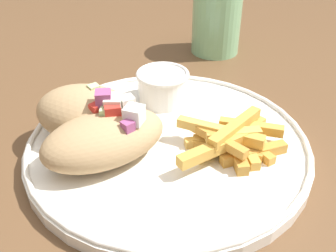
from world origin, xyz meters
name	(u,v)px	position (x,y,z in m)	size (l,w,h in m)	color
table	(167,170)	(0.00, 0.00, 0.70)	(1.55, 1.55, 0.76)	brown
plate	(168,144)	(-0.01, -0.03, 0.77)	(0.31, 0.31, 0.02)	white
pita_sandwich_near	(105,138)	(-0.08, -0.04, 0.80)	(0.14, 0.09, 0.06)	tan
pita_sandwich_far	(86,112)	(-0.09, 0.01, 0.80)	(0.14, 0.13, 0.07)	tan
fries_pile	(233,140)	(0.04, -0.07, 0.78)	(0.13, 0.09, 0.03)	gold
sauce_ramekin	(163,85)	(0.01, 0.05, 0.79)	(0.07, 0.07, 0.04)	white
water_glass	(216,23)	(0.17, 0.19, 0.81)	(0.08, 0.08, 0.11)	#8CCC93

